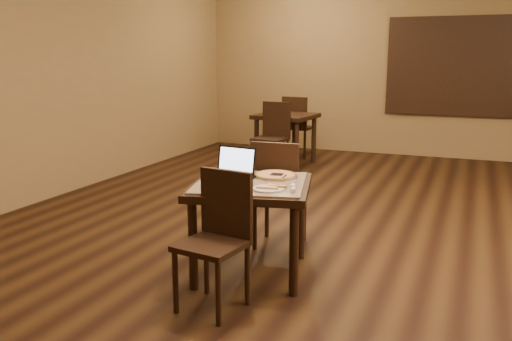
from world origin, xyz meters
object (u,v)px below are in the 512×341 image
at_px(pizza_pan, 275,177).
at_px(other_table_b_chair_far, 297,123).
at_px(laptop, 233,170).
at_px(other_table_b_chair_near, 273,133).
at_px(tiled_table, 251,195).
at_px(chair_main_near, 218,231).
at_px(other_table_b, 286,123).
at_px(chair_main_far, 278,189).

distance_m(pizza_pan, other_table_b_chair_far, 4.91).
relative_size(laptop, other_table_b_chair_near, 0.36).
height_order(pizza_pan, other_table_b_chair_near, other_table_b_chair_near).
bearing_deg(other_table_b_chair_far, pizza_pan, 112.11).
distance_m(tiled_table, pizza_pan, 0.29).
bearing_deg(other_table_b_chair_far, chair_main_near, 108.72).
relative_size(tiled_table, laptop, 2.92).
bearing_deg(other_table_b, chair_main_near, -69.90).
relative_size(tiled_table, chair_main_far, 1.11).
relative_size(chair_main_far, other_table_b_chair_near, 0.96).
xyz_separation_m(pizza_pan, other_table_b_chair_far, (-1.35, 4.72, -0.17)).
height_order(laptop, other_table_b_chair_far, other_table_b_chair_far).
bearing_deg(tiled_table, chair_main_far, 75.78).
xyz_separation_m(laptop, other_table_b, (-1.02, 4.24, -0.15)).
bearing_deg(other_table_b_chair_near, laptop, -68.32).
xyz_separation_m(laptop, pizza_pan, (0.32, 0.13, -0.06)).
distance_m(laptop, pizza_pan, 0.35).
distance_m(chair_main_near, other_table_b, 5.12).
bearing_deg(tiled_table, laptop, 138.30).
distance_m(chair_main_near, pizza_pan, 0.89).
relative_size(laptop, other_table_b_chair_far, 0.36).
xyz_separation_m(chair_main_near, other_table_b_chair_near, (-1.22, 4.36, 0.05)).
height_order(chair_main_far, laptop, laptop).
bearing_deg(pizza_pan, chair_main_far, 107.09).
xyz_separation_m(tiled_table, chair_main_far, (0.01, 0.61, -0.09)).
bearing_deg(other_table_b, tiled_table, -68.18).
bearing_deg(other_table_b_chair_near, chair_main_far, -62.62).
distance_m(tiled_table, other_table_b_chair_near, 3.93).
relative_size(tiled_table, other_table_b_chair_near, 1.06).
bearing_deg(tiled_table, pizza_pan, 49.73).
xyz_separation_m(chair_main_far, laptop, (-0.21, -0.51, 0.26)).
bearing_deg(laptop, other_table_b_chair_far, 108.82).
bearing_deg(tiled_table, other_table_b_chair_near, 94.17).
relative_size(chair_main_near, laptop, 2.54).
distance_m(other_table_b_chair_near, other_table_b_chair_far, 1.23).
height_order(chair_main_far, other_table_b_chair_far, other_table_b_chair_far).
relative_size(chair_main_far, pizza_pan, 2.77).
bearing_deg(other_table_b, other_table_b_chair_near, -82.86).
bearing_deg(other_table_b_chair_far, tiled_table, 110.08).
xyz_separation_m(tiled_table, chair_main_near, (0.01, -0.62, -0.11)).
distance_m(chair_main_far, other_table_b_chair_far, 4.52).
height_order(other_table_b_chair_near, other_table_b_chair_far, same).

